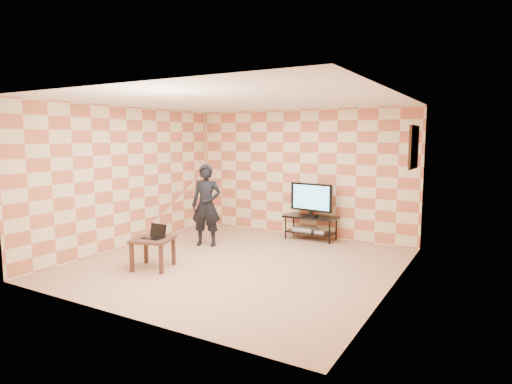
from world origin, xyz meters
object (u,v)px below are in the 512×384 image
tv_stand (311,222)px  person (206,205)px  side_table (153,244)px  tv (311,198)px

tv_stand → person: 2.20m
side_table → person: person is taller
tv_stand → side_table: 3.43m
tv → person: bearing=-137.5°
tv_stand → tv: bearing=-83.1°
tv → side_table: 3.46m
side_table → person: size_ratio=0.47×
tv_stand → person: (-1.59, -1.46, 0.43)m
tv → side_table: size_ratio=1.25×
side_table → tv: bearing=65.1°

